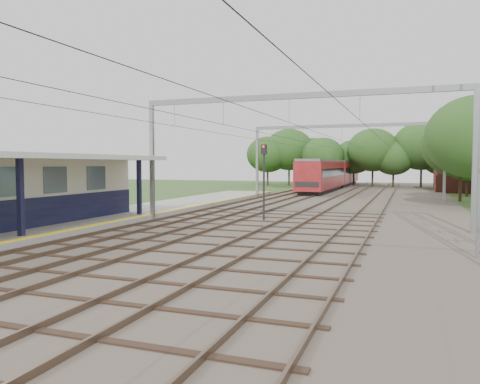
% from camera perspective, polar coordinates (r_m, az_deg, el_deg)
% --- Properties ---
extents(ground, '(160.00, 160.00, 0.00)m').
position_cam_1_polar(ground, '(13.26, -25.39, -11.39)').
color(ground, '#2D4C1E').
rests_on(ground, ground).
extents(ballast_bed, '(18.00, 90.00, 0.10)m').
position_cam_1_polar(ballast_bed, '(39.45, 12.36, -1.43)').
color(ballast_bed, '#473D33').
rests_on(ballast_bed, ground).
extents(platform, '(5.00, 52.00, 0.35)m').
position_cam_1_polar(platform, '(28.57, -15.95, -3.04)').
color(platform, gray).
rests_on(platform, ground).
extents(yellow_stripe, '(0.45, 52.00, 0.01)m').
position_cam_1_polar(yellow_stripe, '(27.29, -12.12, -2.90)').
color(yellow_stripe, yellow).
rests_on(yellow_stripe, platform).
extents(rail_tracks, '(11.80, 88.00, 0.15)m').
position_cam_1_polar(rail_tracks, '(39.84, 8.80, -1.16)').
color(rail_tracks, brown).
rests_on(rail_tracks, ballast_bed).
extents(catenary_system, '(17.22, 88.00, 7.00)m').
position_cam_1_polar(catenary_system, '(34.81, 10.43, 6.97)').
color(catenary_system, gray).
rests_on(catenary_system, ground).
extents(tree_band, '(31.72, 30.88, 8.82)m').
position_cam_1_polar(tree_band, '(66.32, 15.41, 4.66)').
color(tree_band, '#382619').
rests_on(tree_band, ground).
extents(house_far, '(8.00, 6.12, 8.66)m').
position_cam_1_polar(house_far, '(61.34, 26.40, 2.97)').
color(house_far, brown).
rests_on(house_far, ground).
extents(train, '(2.87, 35.75, 3.77)m').
position_cam_1_polar(train, '(64.84, 11.40, 2.26)').
color(train, black).
rests_on(train, ballast_bed).
extents(signal_post, '(0.34, 0.30, 4.44)m').
position_cam_1_polar(signal_post, '(26.73, 2.93, 2.33)').
color(signal_post, black).
rests_on(signal_post, ground).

